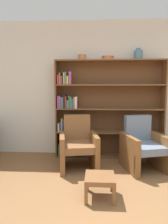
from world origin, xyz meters
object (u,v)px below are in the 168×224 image
at_px(bowl_copper, 108,58).
at_px(vase_tall, 138,55).
at_px(armchair_cushioned, 143,146).
at_px(footstool, 100,180).
at_px(bookshelf, 101,110).
at_px(bowl_terracotta, 82,57).
at_px(armchair_leather, 78,145).

xyz_separation_m(bowl_copper, vase_tall, (0.58, 0.00, 0.05)).
distance_m(armchair_cushioned, footstool, 1.27).
bearing_deg(bowl_copper, bookshelf, 168.00).
distance_m(bowl_terracotta, armchair_leather, 1.71).
bearing_deg(bowl_terracotta, bookshelf, 4.10).
height_order(bowl_copper, armchair_leather, bowl_copper).
xyz_separation_m(armchair_cushioned, footstool, (-0.76, -1.00, -0.15)).
xyz_separation_m(bowl_copper, footstool, (-0.17, -1.58, -1.74)).
bearing_deg(armchair_cushioned, bowl_terracotta, -43.03).
relative_size(bowl_copper, vase_tall, 1.13).
height_order(bookshelf, vase_tall, vase_tall).
distance_m(bowl_copper, armchair_leather, 1.77).
height_order(bowl_terracotta, armchair_cushioned, bowl_terracotta).
relative_size(bowl_copper, armchair_cushioned, 0.27).
relative_size(armchair_leather, footstool, 2.42).
height_order(vase_tall, armchair_cushioned, vase_tall).
xyz_separation_m(vase_tall, armchair_cushioned, (0.01, -0.58, -1.64)).
relative_size(armchair_leather, armchair_cushioned, 1.00).
xyz_separation_m(bookshelf, bowl_copper, (0.13, -0.03, 1.03)).
bearing_deg(vase_tall, bookshelf, 177.83).
height_order(armchair_leather, armchair_cushioned, same).
xyz_separation_m(vase_tall, armchair_leather, (-1.12, -0.58, -1.64)).
height_order(bowl_terracotta, vase_tall, vase_tall).
bearing_deg(bookshelf, armchair_cushioned, -40.31).
bearing_deg(armchair_cushioned, armchair_leather, -15.01).
bearing_deg(bookshelf, armchair_leather, -123.78).
height_order(bookshelf, bowl_copper, bowl_copper).
distance_m(bowl_terracotta, vase_tall, 1.09).
bearing_deg(bowl_copper, bowl_terracotta, 180.00).
distance_m(armchair_leather, armchair_cushioned, 1.13).
bearing_deg(bookshelf, vase_tall, -2.17).
bearing_deg(bowl_copper, footstool, -96.11).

